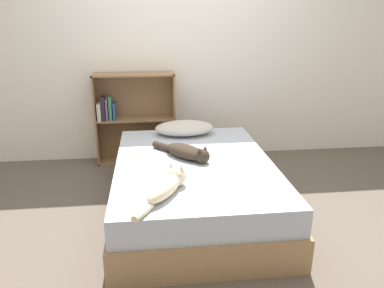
% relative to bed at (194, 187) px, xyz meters
% --- Properties ---
extents(ground_plane, '(8.00, 8.00, 0.00)m').
position_rel_bed_xyz_m(ground_plane, '(0.00, 0.00, -0.23)').
color(ground_plane, brown).
extents(wall_back, '(8.00, 0.06, 2.50)m').
position_rel_bed_xyz_m(wall_back, '(0.00, 1.41, 1.02)').
color(wall_back, white).
rests_on(wall_back, ground_plane).
extents(bed, '(1.32, 1.88, 0.46)m').
position_rel_bed_xyz_m(bed, '(0.00, 0.00, 0.00)').
color(bed, '#99754C').
rests_on(bed, ground_plane).
extents(pillow, '(0.59, 0.36, 0.14)m').
position_rel_bed_xyz_m(pillow, '(-0.01, 0.73, 0.30)').
color(pillow, beige).
rests_on(pillow, bed).
extents(cat_light, '(0.37, 0.57, 0.17)m').
position_rel_bed_xyz_m(cat_light, '(-0.25, -0.57, 0.30)').
color(cat_light, beige).
rests_on(cat_light, bed).
extents(cat_dark, '(0.49, 0.53, 0.14)m').
position_rel_bed_xyz_m(cat_dark, '(-0.05, 0.07, 0.29)').
color(cat_dark, '#33281E').
rests_on(cat_dark, bed).
extents(bookshelf, '(0.88, 0.26, 1.01)m').
position_rel_bed_xyz_m(bookshelf, '(-0.55, 1.28, 0.29)').
color(bookshelf, '#8E6B47').
rests_on(bookshelf, ground_plane).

